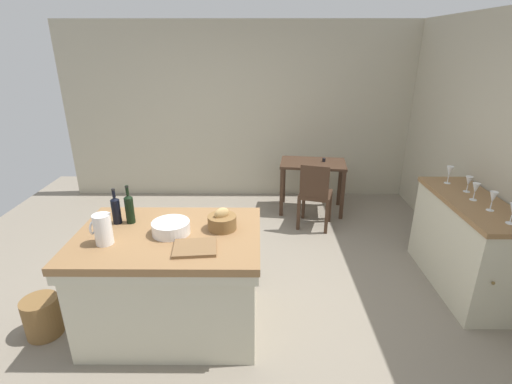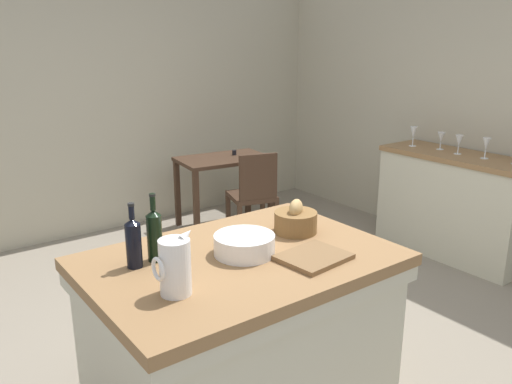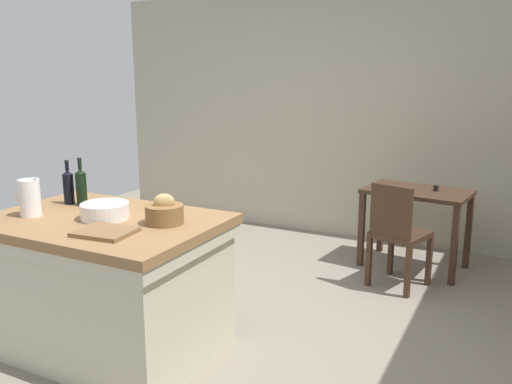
# 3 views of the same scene
# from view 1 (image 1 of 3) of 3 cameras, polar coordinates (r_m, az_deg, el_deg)

# --- Properties ---
(ground_plane) EXTENTS (6.76, 6.76, 0.00)m
(ground_plane) POSITION_cam_1_polar(r_m,az_deg,el_deg) (3.88, -3.58, -14.31)
(ground_plane) COLOR gray
(wall_back) EXTENTS (5.32, 0.12, 2.60)m
(wall_back) POSITION_cam_1_polar(r_m,az_deg,el_deg) (5.82, -2.21, 11.93)
(wall_back) COLOR #B2AA93
(wall_back) RESTS_ON ground
(island_table) EXTENTS (1.46, 1.02, 0.88)m
(island_table) POSITION_cam_1_polar(r_m,az_deg,el_deg) (3.27, -12.62, -12.44)
(island_table) COLOR olive
(island_table) RESTS_ON ground
(side_cabinet) EXTENTS (0.52, 1.35, 0.92)m
(side_cabinet) POSITION_cam_1_polar(r_m,az_deg,el_deg) (4.20, 29.08, -6.90)
(side_cabinet) COLOR olive
(side_cabinet) RESTS_ON ground
(writing_desk) EXTENTS (0.96, 0.67, 0.78)m
(writing_desk) POSITION_cam_1_polar(r_m,az_deg,el_deg) (5.37, 8.59, 3.29)
(writing_desk) COLOR #3D281C
(writing_desk) RESTS_ON ground
(wooden_chair) EXTENTS (0.50, 0.50, 0.89)m
(wooden_chair) POSITION_cam_1_polar(r_m,az_deg,el_deg) (4.88, 8.94, -0.23)
(wooden_chair) COLOR #3D281C
(wooden_chair) RESTS_ON ground
(pitcher) EXTENTS (0.17, 0.13, 0.28)m
(pitcher) POSITION_cam_1_polar(r_m,az_deg,el_deg) (3.01, -22.22, -5.21)
(pitcher) COLOR white
(pitcher) RESTS_ON island_table
(wash_bowl) EXTENTS (0.30, 0.30, 0.10)m
(wash_bowl) POSITION_cam_1_polar(r_m,az_deg,el_deg) (3.04, -12.77, -5.29)
(wash_bowl) COLOR white
(wash_bowl) RESTS_ON island_table
(bread_basket) EXTENTS (0.23, 0.23, 0.18)m
(bread_basket) POSITION_cam_1_polar(r_m,az_deg,el_deg) (3.04, -5.17, -4.44)
(bread_basket) COLOR brown
(bread_basket) RESTS_ON island_table
(cutting_board) EXTENTS (0.33, 0.29, 0.02)m
(cutting_board) POSITION_cam_1_polar(r_m,az_deg,el_deg) (2.80, -9.25, -8.35)
(cutting_board) COLOR brown
(cutting_board) RESTS_ON island_table
(wine_bottle_dark) EXTENTS (0.07, 0.07, 0.33)m
(wine_bottle_dark) POSITION_cam_1_polar(r_m,az_deg,el_deg) (3.27, -18.65, -2.31)
(wine_bottle_dark) COLOR black
(wine_bottle_dark) RESTS_ON island_table
(wine_bottle_amber) EXTENTS (0.07, 0.07, 0.31)m
(wine_bottle_amber) POSITION_cam_1_polar(r_m,az_deg,el_deg) (3.31, -20.47, -2.49)
(wine_bottle_amber) COLOR black
(wine_bottle_amber) RESTS_ON island_table
(wine_glass_left) EXTENTS (0.07, 0.07, 0.17)m
(wine_glass_left) POSITION_cam_1_polar(r_m,az_deg,el_deg) (3.81, 32.29, -0.74)
(wine_glass_left) COLOR white
(wine_glass_left) RESTS_ON side_cabinet
(wine_glass_middle) EXTENTS (0.07, 0.07, 0.17)m
(wine_glass_middle) POSITION_cam_1_polar(r_m,az_deg,el_deg) (3.99, 30.34, 0.46)
(wine_glass_middle) COLOR white
(wine_glass_middle) RESTS_ON side_cabinet
(wine_glass_right) EXTENTS (0.07, 0.07, 0.16)m
(wine_glass_right) POSITION_cam_1_polar(r_m,az_deg,el_deg) (4.18, 29.55, 1.41)
(wine_glass_right) COLOR white
(wine_glass_right) RESTS_ON side_cabinet
(wine_glass_far_right) EXTENTS (0.07, 0.07, 0.18)m
(wine_glass_far_right) POSITION_cam_1_polar(r_m,az_deg,el_deg) (4.34, 27.28, 2.75)
(wine_glass_far_right) COLOR white
(wine_glass_far_right) RESTS_ON side_cabinet
(wicker_hamper) EXTENTS (0.29, 0.29, 0.34)m
(wicker_hamper) POSITION_cam_1_polar(r_m,az_deg,el_deg) (3.72, -29.67, -16.11)
(wicker_hamper) COLOR brown
(wicker_hamper) RESTS_ON ground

